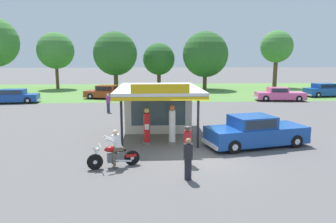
{
  "coord_description": "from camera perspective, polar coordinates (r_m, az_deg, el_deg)",
  "views": [
    {
      "loc": [
        -2.23,
        -13.12,
        4.39
      ],
      "look_at": [
        -1.19,
        4.28,
        1.4
      ],
      "focal_mm": 32.69,
      "sensor_mm": 36.0,
      "label": 1
    }
  ],
  "objects": [
    {
      "name": "ground_plane",
      "position": [
        14.01,
        5.97,
        -8.58
      ],
      "size": [
        300.0,
        300.0,
        0.0
      ],
      "primitive_type": "plane",
      "color": "#5B5959"
    },
    {
      "name": "grass_verge_strip",
      "position": [
        43.4,
        -0.47,
        3.94
      ],
      "size": [
        120.0,
        24.0,
        0.01
      ],
      "primitive_type": "cube",
      "color": "#56843D",
      "rests_on": "ground"
    },
    {
      "name": "service_station_kiosk",
      "position": [
        18.99,
        -1.91,
        1.41
      ],
      "size": [
        4.67,
        6.65,
        3.24
      ],
      "color": "beige",
      "rests_on": "ground"
    },
    {
      "name": "gas_pump_nearside",
      "position": [
        16.01,
        -3.96,
        -3.02
      ],
      "size": [
        0.44,
        0.44,
        1.9
      ],
      "color": "slate",
      "rests_on": "ground"
    },
    {
      "name": "gas_pump_offside",
      "position": [
        16.04,
        0.78,
        -2.71
      ],
      "size": [
        0.44,
        0.44,
        2.04
      ],
      "color": "slate",
      "rests_on": "ground"
    },
    {
      "name": "motorcycle_with_rider",
      "position": [
        12.79,
        -9.93,
        -7.42
      ],
      "size": [
        2.1,
        0.86,
        1.58
      ],
      "color": "black",
      "rests_on": "ground"
    },
    {
      "name": "featured_classic_sedan",
      "position": [
        16.24,
        16.0,
        -3.73
      ],
      "size": [
        5.54,
        3.0,
        1.58
      ],
      "color": "#19479E",
      "rests_on": "ground"
    },
    {
      "name": "parked_car_back_row_left",
      "position": [
        35.3,
        -1.3,
        3.71
      ],
      "size": [
        4.94,
        2.27,
        1.52
      ],
      "color": "#7AC6D1",
      "rests_on": "ground"
    },
    {
      "name": "parked_car_back_row_centre_left",
      "position": [
        34.82,
        20.08,
        2.97
      ],
      "size": [
        5.36,
        2.33,
        1.42
      ],
      "color": "#E55993",
      "rests_on": "ground"
    },
    {
      "name": "parked_car_back_row_centre",
      "position": [
        34.72,
        -27.22,
        2.49
      ],
      "size": [
        5.62,
        2.34,
        1.4
      ],
      "color": "#19479E",
      "rests_on": "ground"
    },
    {
      "name": "parked_car_back_row_far_right",
      "position": [
        35.05,
        -11.07,
        3.47
      ],
      "size": [
        5.73,
        3.11,
        1.49
      ],
      "color": "#993819",
      "rests_on": "ground"
    },
    {
      "name": "parked_car_back_row_centre_right",
      "position": [
        40.94,
        27.39,
        3.51
      ],
      "size": [
        5.69,
        2.61,
        1.57
      ],
      "color": "#19479E",
      "rests_on": "ground"
    },
    {
      "name": "bystander_admiring_sedan",
      "position": [
        25.88,
        -11.09,
        1.63
      ],
      "size": [
        0.34,
        0.34,
        1.58
      ],
      "color": "#2D3351",
      "rests_on": "ground"
    },
    {
      "name": "bystander_strolling_foreground",
      "position": [
        23.65,
        -0.96,
        1.34
      ],
      "size": [
        0.34,
        0.34,
        1.77
      ],
      "color": "brown",
      "rests_on": "ground"
    },
    {
      "name": "bystander_standing_back_lot",
      "position": [
        11.33,
        3.78,
        -8.65
      ],
      "size": [
        0.34,
        0.34,
        1.58
      ],
      "color": "black",
      "rests_on": "ground"
    },
    {
      "name": "bystander_leaning_by_kiosk",
      "position": [
        12.99,
        3.64,
        -6.01
      ],
      "size": [
        0.36,
        0.36,
        1.63
      ],
      "color": "brown",
      "rests_on": "ground"
    },
    {
      "name": "tree_oak_centre",
      "position": [
        51.16,
        19.6,
        11.27
      ],
      "size": [
        4.93,
        4.93,
        8.78
      ],
      "color": "brown",
      "rests_on": "ground"
    },
    {
      "name": "tree_oak_far_left",
      "position": [
        45.22,
        6.97,
        10.52
      ],
      "size": [
        6.57,
        6.57,
        8.36
      ],
      "color": "brown",
      "rests_on": "ground"
    },
    {
      "name": "tree_oak_right",
      "position": [
        44.55,
        -9.84,
        10.47
      ],
      "size": [
        6.16,
        6.16,
        8.24
      ],
      "color": "brown",
      "rests_on": "ground"
    },
    {
      "name": "tree_oak_left",
      "position": [
        48.67,
        -20.22,
        10.59
      ],
      "size": [
        5.35,
        5.35,
        8.31
      ],
      "color": "brown",
      "rests_on": "ground"
    },
    {
      "name": "tree_oak_distant_spare",
      "position": [
        48.11,
        -1.87,
        9.6
      ],
      "size": [
        4.92,
        4.92,
        6.86
      ],
      "color": "brown",
      "rests_on": "ground"
    }
  ]
}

